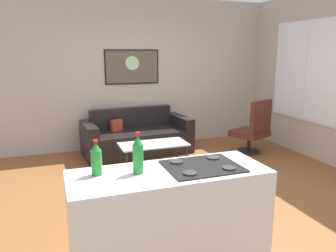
{
  "coord_description": "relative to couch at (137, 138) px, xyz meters",
  "views": [
    {
      "loc": [
        -1.62,
        -3.74,
        1.81
      ],
      "look_at": [
        0.04,
        0.9,
        0.7
      ],
      "focal_mm": 35.3,
      "sensor_mm": 36.0,
      "label": 1
    }
  ],
  "objects": [
    {
      "name": "wall_painting",
      "position": [
        0.06,
        0.45,
        1.26
      ],
      "size": [
        1.03,
        0.03,
        0.64
      ],
      "color": "black"
    },
    {
      "name": "window",
      "position": [
        2.79,
        -1.03,
        1.2
      ],
      "size": [
        0.03,
        1.65,
        1.72
      ],
      "color": "silver"
    },
    {
      "name": "couch",
      "position": [
        0.0,
        0.0,
        0.0
      ],
      "size": [
        1.97,
        1.0,
        0.79
      ],
      "color": "black",
      "rests_on": "ground"
    },
    {
      "name": "ground",
      "position": [
        0.2,
        -1.93,
        -0.3
      ],
      "size": [
        6.4,
        6.4,
        0.04
      ],
      "primitive_type": "cube",
      "color": "brown"
    },
    {
      "name": "right_wall",
      "position": [
        2.83,
        -1.63,
        1.12
      ],
      "size": [
        0.05,
        6.4,
        2.8
      ],
      "primitive_type": "cube",
      "color": "#B4A899",
      "rests_on": "ground"
    },
    {
      "name": "armchair",
      "position": [
        1.97,
        -0.76,
        0.18
      ],
      "size": [
        0.74,
        0.73,
        0.99
      ],
      "color": "black",
      "rests_on": "ground"
    },
    {
      "name": "coffee_table",
      "position": [
        0.01,
        -1.0,
        0.12
      ],
      "size": [
        1.04,
        0.5,
        0.43
      ],
      "color": "silver",
      "rests_on": "ground"
    },
    {
      "name": "soda_bottle",
      "position": [
        -1.13,
        -3.24,
        0.74
      ],
      "size": [
        0.08,
        0.08,
        0.28
      ],
      "color": "green",
      "rests_on": "kitchen_counter"
    },
    {
      "name": "back_wall",
      "position": [
        0.2,
        0.5,
        1.12
      ],
      "size": [
        6.4,
        0.05,
        2.8
      ],
      "primitive_type": "cube",
      "color": "#B6AB9C",
      "rests_on": "ground"
    },
    {
      "name": "soda_bottle_2",
      "position": [
        -0.82,
        -3.31,
        0.76
      ],
      "size": [
        0.08,
        0.08,
        0.33
      ],
      "color": "green",
      "rests_on": "kitchen_counter"
    },
    {
      "name": "kitchen_counter",
      "position": [
        -0.57,
        -3.35,
        0.17
      ],
      "size": [
        1.59,
        0.61,
        0.91
      ],
      "color": "white",
      "rests_on": "ground"
    }
  ]
}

